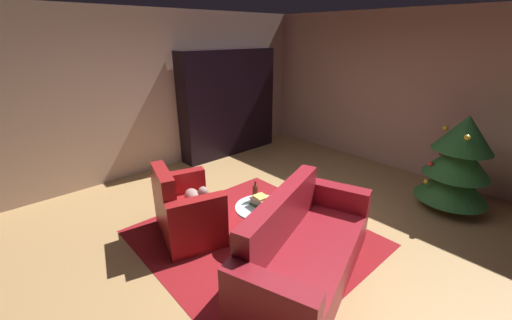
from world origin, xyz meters
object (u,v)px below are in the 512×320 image
Objects in this scene: armchair_red at (186,212)px; bottle_on_table at (255,193)px; couch_red at (304,252)px; decorated_tree at (458,162)px; bookshelf_unit at (234,104)px; book_stack_on_table at (260,201)px; coffee_table at (261,211)px.

armchair_red is 4.21× the size of bottle_on_table.
armchair_red is at bearing -161.45° from couch_red.
decorated_tree is (1.93, 3.10, 0.38)m from armchair_red.
bookshelf_unit is 3.04m from bottle_on_table.
bookshelf_unit is 8.72× the size of book_stack_on_table.
decorated_tree reaches higher than book_stack_on_table.
couch_red reaches higher than book_stack_on_table.
bottle_on_table is 2.82m from decorated_tree.
bookshelf_unit is at bearing -168.67° from decorated_tree.
couch_red reaches higher than bottle_on_table.
couch_red is at bearing 18.55° from armchair_red.
bookshelf_unit is 8.20× the size of bottle_on_table.
bookshelf_unit reaches higher than coffee_table.
couch_red is at bearing -8.29° from coffee_table.
bookshelf_unit reaches higher than armchair_red.
book_stack_on_table is (-0.76, 0.11, 0.22)m from couch_red.
bottle_on_table is (0.54, 0.64, 0.24)m from armchair_red.
coffee_table is 2.36× the size of bottle_on_table.
book_stack_on_table reaches higher than coffee_table.
bookshelf_unit is 3.22m from coffee_table.
bookshelf_unit is at bearing 146.75° from book_stack_on_table.
bookshelf_unit is at bearing 146.11° from bottle_on_table.
armchair_red is 0.92m from book_stack_on_table.
coffee_table is at bearing -8.36° from book_stack_on_table.
book_stack_on_table is (0.68, 0.59, 0.20)m from armchair_red.
armchair_red is 1.79× the size of coffee_table.
armchair_red is at bearing -138.75° from book_stack_on_table.
bookshelf_unit is 3.18m from book_stack_on_table.
bottle_on_table is (-0.14, 0.05, 0.04)m from book_stack_on_table.
book_stack_on_table is 0.94× the size of bottle_on_table.
couch_red is (3.39, -1.84, -0.69)m from bookshelf_unit.
coffee_table is at bearing 171.71° from couch_red.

